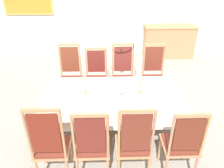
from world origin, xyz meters
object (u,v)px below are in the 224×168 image
Objects in this scene: dining_table at (113,97)px; chair_north_b at (96,76)px; sideboard at (169,42)px; bowl_near_left at (78,81)px; chair_north_d at (154,74)px; candlestick_east at (140,86)px; chair_south_a at (50,144)px; chair_south_c at (134,143)px; chair_south_b at (92,145)px; spoon_primary at (71,81)px; chair_north_a at (70,75)px; bowl_near_right at (147,105)px; chair_north_c at (123,74)px; soup_tureen at (118,87)px; spoon_secondary at (155,105)px; candlestick_west at (85,85)px; chair_south_d at (182,143)px.

chair_north_b reaches higher than dining_table.
bowl_near_left is at bearing 50.71° from sideboard.
chair_north_d is 3.65× the size of candlestick_east.
chair_south_a is 1.03× the size of chair_south_c.
chair_south_b is 1.42m from spoon_primary.
chair_south_b is 0.52m from chair_south_c.
chair_north_a is 1.56m from candlestick_east.
bowl_near_right is (0.76, -1.30, 0.19)m from chair_north_b.
chair_north_b is 6.56× the size of bowl_near_left.
chair_south_c is 1.02× the size of chair_north_c.
soup_tureen is 1.48× the size of bowl_near_right.
bowl_near_left is at bearing 62.12° from chair_north_b.
chair_south_a is 2.49m from chair_north_d.
chair_north_c is (0.52, 0.00, 0.03)m from chair_north_b.
chair_south_c is (1.02, -1.88, 0.01)m from chair_north_a.
soup_tureen reaches higher than spoon_secondary.
chair_south_a is 1.35m from bowl_near_left.
chair_south_a is 1.94m from chair_north_b.
chair_south_b is 0.97m from bowl_near_right.
spoon_primary reaches higher than dining_table.
soup_tureen is 1.55× the size of bowl_near_left.
chair_south_a is 1.04× the size of chair_north_a.
chair_north_b is 1.00m from candlestick_west.
soup_tureen is 0.81× the size of candlestick_east.
chair_south_c is (1.02, 0.00, -0.01)m from chair_south_a.
chair_north_c is at bearing 80.66° from soup_tureen.
chair_south_d is at bearing 130.93° from chair_north_a.
chair_south_d reaches higher than bowl_near_left.
soup_tureen is at bearing -0.00° from dining_table.
chair_north_b is at bearing 124.54° from spoon_secondary.
dining_table is at bearing 103.79° from chair_south_c.
chair_north_b is 1.52m from bowl_near_right.
spoon_secondary is (0.88, 0.60, 0.16)m from chair_south_b.
soup_tureen is 0.55m from bowl_near_right.
chair_south_c is 0.83× the size of sideboard.
bowl_near_right reaches higher than spoon_primary.
soup_tureen is (-0.76, -0.94, 0.25)m from chair_north_d.
chair_north_c is 7.02× the size of bowl_near_left.
chair_south_b is at bearing -107.03° from dining_table.
sideboard is at bearing -131.64° from chair_north_b.
candlestick_east is (-0.41, -0.94, 0.28)m from chair_north_d.
chair_north_d is (0.83, 0.94, -0.08)m from dining_table.
candlestick_west is 2.12× the size of spoon_primary.
spoon_primary is 1.49m from spoon_secondary.
bowl_near_left is 0.12× the size of sideboard.
candlestick_west is (-1.26, -0.94, 0.31)m from chair_north_d.
chair_north_c is at bearing 76.19° from dining_table.
soup_tureen is at bearing 111.26° from chair_north_b.
spoon_primary is (-0.41, 1.35, 0.16)m from chair_south_b.
chair_south_c is at bearing -101.46° from candlestick_east.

